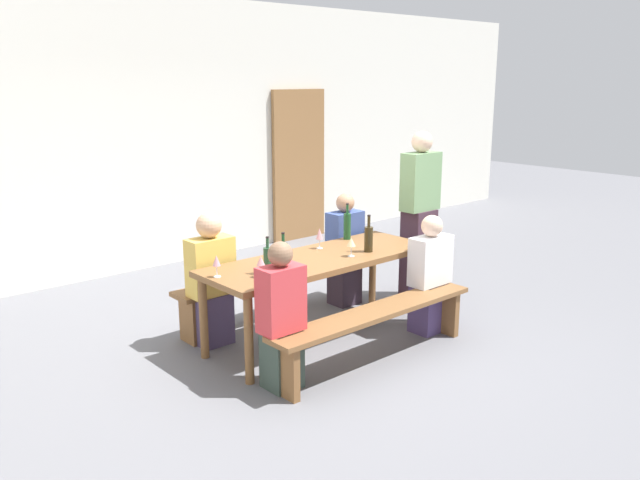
# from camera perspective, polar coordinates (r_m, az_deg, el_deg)

# --- Properties ---
(ground_plane) EXTENTS (24.00, 24.00, 0.00)m
(ground_plane) POSITION_cam_1_polar(r_m,az_deg,el_deg) (5.93, -0.00, -8.47)
(ground_plane) COLOR slate
(back_wall) EXTENTS (14.00, 0.20, 3.20)m
(back_wall) POSITION_cam_1_polar(r_m,az_deg,el_deg) (8.13, -15.02, 8.82)
(back_wall) COLOR silver
(back_wall) RESTS_ON ground
(wooden_door) EXTENTS (0.90, 0.06, 2.10)m
(wooden_door) POSITION_cam_1_polar(r_m,az_deg,el_deg) (9.31, -1.84, 6.47)
(wooden_door) COLOR olive
(wooden_door) RESTS_ON ground
(tasting_table) EXTENTS (2.15, 0.76, 0.75)m
(tasting_table) POSITION_cam_1_polar(r_m,az_deg,el_deg) (5.71, -0.00, -2.23)
(tasting_table) COLOR brown
(tasting_table) RESTS_ON ground
(bench_near) EXTENTS (2.05, 0.30, 0.45)m
(bench_near) POSITION_cam_1_polar(r_m,az_deg,el_deg) (5.35, 4.86, -6.98)
(bench_near) COLOR brown
(bench_near) RESTS_ON ground
(bench_far) EXTENTS (2.05, 0.30, 0.45)m
(bench_far) POSITION_cam_1_polar(r_m,az_deg,el_deg) (6.30, -4.10, -3.68)
(bench_far) COLOR brown
(bench_far) RESTS_ON ground
(wine_bottle_0) EXTENTS (0.07, 0.07, 0.35)m
(wine_bottle_0) POSITION_cam_1_polar(r_m,az_deg,el_deg) (6.28, 2.37, 1.26)
(wine_bottle_0) COLOR #194723
(wine_bottle_0) RESTS_ON tasting_table
(wine_bottle_1) EXTENTS (0.08, 0.08, 0.33)m
(wine_bottle_1) POSITION_cam_1_polar(r_m,az_deg,el_deg) (5.84, 4.23, 0.15)
(wine_bottle_1) COLOR #332814
(wine_bottle_1) RESTS_ON tasting_table
(wine_bottle_2) EXTENTS (0.07, 0.07, 0.30)m
(wine_bottle_2) POSITION_cam_1_polar(r_m,az_deg,el_deg) (5.19, -4.56, -1.73)
(wine_bottle_2) COLOR #234C2D
(wine_bottle_2) RESTS_ON tasting_table
(wine_bottle_3) EXTENTS (0.07, 0.07, 0.31)m
(wine_bottle_3) POSITION_cam_1_polar(r_m,az_deg,el_deg) (5.28, -3.20, -1.38)
(wine_bottle_3) COLOR #194723
(wine_bottle_3) RESTS_ON tasting_table
(wine_glass_0) EXTENTS (0.08, 0.08, 0.17)m
(wine_glass_0) POSITION_cam_1_polar(r_m,az_deg,el_deg) (5.67, 2.73, -0.23)
(wine_glass_0) COLOR silver
(wine_glass_0) RESTS_ON tasting_table
(wine_glass_1) EXTENTS (0.07, 0.07, 0.17)m
(wine_glass_1) POSITION_cam_1_polar(r_m,az_deg,el_deg) (5.10, -5.16, -1.91)
(wine_glass_1) COLOR silver
(wine_glass_1) RESTS_ON tasting_table
(wine_glass_2) EXTENTS (0.06, 0.06, 0.18)m
(wine_glass_2) POSITION_cam_1_polar(r_m,az_deg,el_deg) (5.15, -8.96, -1.86)
(wine_glass_2) COLOR silver
(wine_glass_2) RESTS_ON tasting_table
(wine_glass_3) EXTENTS (0.06, 0.06, 0.19)m
(wine_glass_3) POSITION_cam_1_polar(r_m,az_deg,el_deg) (5.93, -0.04, 0.48)
(wine_glass_3) COLOR silver
(wine_glass_3) RESTS_ON tasting_table
(seated_guest_near_0) EXTENTS (0.33, 0.24, 1.13)m
(seated_guest_near_0) POSITION_cam_1_polar(r_m,az_deg,el_deg) (4.85, -3.38, -6.92)
(seated_guest_near_0) COLOR #33423A
(seated_guest_near_0) RESTS_ON ground
(seated_guest_near_1) EXTENTS (0.40, 0.24, 1.08)m
(seated_guest_near_1) POSITION_cam_1_polar(r_m,az_deg,el_deg) (6.00, 9.50, -3.25)
(seated_guest_near_1) COLOR #4A3A6C
(seated_guest_near_1) RESTS_ON ground
(seated_guest_far_0) EXTENTS (0.40, 0.24, 1.16)m
(seated_guest_far_0) POSITION_cam_1_polar(r_m,az_deg,el_deg) (5.70, -9.41, -3.63)
(seated_guest_far_0) COLOR #473A5E
(seated_guest_far_0) RESTS_ON ground
(seated_guest_far_1) EXTENTS (0.36, 0.24, 1.14)m
(seated_guest_far_1) POSITION_cam_1_polar(r_m,az_deg,el_deg) (6.64, 2.16, -1.09)
(seated_guest_far_1) COLOR #362834
(seated_guest_far_1) RESTS_ON ground
(standing_host) EXTENTS (0.41, 0.24, 1.74)m
(standing_host) POSITION_cam_1_polar(r_m,az_deg,el_deg) (6.81, 8.60, 1.81)
(standing_host) COLOR #3E2733
(standing_host) RESTS_ON ground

